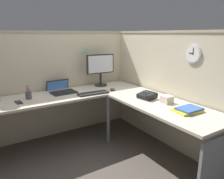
{
  "coord_description": "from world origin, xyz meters",
  "views": [
    {
      "loc": [
        -1.33,
        -2.3,
        1.54
      ],
      "look_at": [
        0.16,
        0.05,
        0.81
      ],
      "focal_mm": 34.43,
      "sensor_mm": 36.0,
      "label": 1
    }
  ],
  "objects": [
    {
      "name": "laptop",
      "position": [
        -0.35,
        0.63,
        0.75
      ],
      "size": [
        0.36,
        0.4,
        0.22
      ],
      "color": "#232326",
      "rests_on": "desk"
    },
    {
      "name": "cubicle_wall_back",
      "position": [
        -0.36,
        0.87,
        0.79
      ],
      "size": [
        2.57,
        0.12,
        1.58
      ],
      "color": "beige",
      "rests_on": "ground"
    },
    {
      "name": "computer_mouse",
      "position": [
        0.31,
        0.27,
        0.75
      ],
      "size": [
        0.06,
        0.1,
        0.03
      ],
      "primitive_type": "ellipsoid",
      "color": "#38383D",
      "rests_on": "desk"
    },
    {
      "name": "pinned_note_middle",
      "position": [
        0.23,
        0.82,
        1.1
      ],
      "size": [
        0.07,
        0.0,
        0.08
      ],
      "primitive_type": "cube",
      "color": "pink"
    },
    {
      "name": "tissue_box",
      "position": [
        0.54,
        -0.57,
        0.78
      ],
      "size": [
        0.12,
        0.12,
        0.09
      ],
      "primitive_type": "cube",
      "color": "beige",
      "rests_on": "desk"
    },
    {
      "name": "pen_cup",
      "position": [
        -0.83,
        0.5,
        0.78
      ],
      "size": [
        0.08,
        0.08,
        0.18
      ],
      "color": "#4C4C51",
      "rests_on": "desk"
    },
    {
      "name": "keyboard",
      "position": [
        -0.02,
        0.26,
        0.74
      ],
      "size": [
        0.44,
        0.16,
        0.02
      ],
      "primitive_type": "cube",
      "rotation": [
        0.0,
        0.0,
        -0.06
      ],
      "color": "#232326",
      "rests_on": "desk"
    },
    {
      "name": "office_phone",
      "position": [
        0.46,
        -0.31,
        0.77
      ],
      "size": [
        0.21,
        0.23,
        0.11
      ],
      "color": "black",
      "rests_on": "desk"
    },
    {
      "name": "pinned_note_leftmost",
      "position": [
        0.14,
        0.82,
        1.29
      ],
      "size": [
        0.09,
        0.0,
        0.07
      ],
      "primitive_type": "cube",
      "color": "#8CCC99"
    },
    {
      "name": "cell_phone",
      "position": [
        -0.96,
        0.4,
        0.73
      ],
      "size": [
        0.08,
        0.15,
        0.01
      ],
      "primitive_type": "cube",
      "rotation": [
        0.0,
        0.0,
        0.11
      ],
      "color": "black",
      "rests_on": "desk"
    },
    {
      "name": "ground_plane",
      "position": [
        0.0,
        0.0,
        0.0
      ],
      "size": [
        6.8,
        6.8,
        0.0
      ],
      "primitive_type": "plane",
      "color": "#4C443D"
    },
    {
      "name": "book_stack",
      "position": [
        0.51,
        -0.9,
        0.75
      ],
      "size": [
        0.3,
        0.24,
        0.04
      ],
      "color": "yellow",
      "rests_on": "desk"
    },
    {
      "name": "wall_clock",
      "position": [
        0.82,
        -0.67,
        1.31
      ],
      "size": [
        0.04,
        0.22,
        0.22
      ],
      "color": "#B7BABF"
    },
    {
      "name": "monitor",
      "position": [
        0.31,
        0.64,
        1.02
      ],
      "size": [
        0.46,
        0.2,
        0.5
      ],
      "color": "#232326",
      "rests_on": "desk"
    },
    {
      "name": "cubicle_wall_right",
      "position": [
        0.87,
        -0.27,
        0.79
      ],
      "size": [
        0.12,
        2.37,
        1.58
      ],
      "color": "beige",
      "rests_on": "ground"
    },
    {
      "name": "desk",
      "position": [
        -0.15,
        -0.05,
        0.63
      ],
      "size": [
        2.35,
        2.15,
        0.73
      ],
      "color": "beige",
      "rests_on": "ground"
    }
  ]
}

